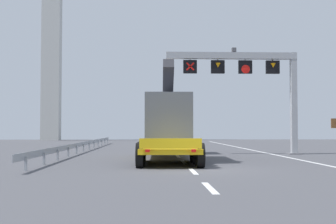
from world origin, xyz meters
The scene contains 7 objects.
ground centered at (0.00, 0.00, 0.00)m, with size 112.00×112.00×0.00m, color #4C4C51.
lane_markings centered at (-0.39, 21.94, 0.01)m, with size 0.20×58.47×0.01m.
edge_line_right centered at (6.20, 12.00, 0.01)m, with size 0.20×63.00×0.01m, color silver.
overhead_lane_gantry centered at (4.77, 11.23, 5.52)m, with size 9.23×0.90×7.29m.
heavy_haul_truck_yellow centered at (-1.12, 8.16, 1.99)m, with size 3.19×14.10×5.30m.
guardrail_left centered at (-7.26, 16.67, 0.56)m, with size 0.13×37.34×0.76m.
bridge_pylon_distant centered at (-17.62, 50.67, 20.81)m, with size 9.00×2.00×40.83m.
Camera 1 is at (-2.10, -18.84, 1.70)m, focal length 47.46 mm.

